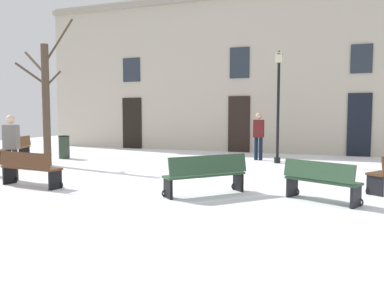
% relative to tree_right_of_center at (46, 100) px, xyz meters
% --- Properties ---
extents(ground_plane, '(32.02, 32.02, 0.00)m').
position_rel_tree_right_of_center_xyz_m(ground_plane, '(5.05, -0.83, -2.24)').
color(ground_plane, white).
extents(building_facade, '(20.01, 0.60, 7.29)m').
position_rel_tree_right_of_center_xyz_m(building_facade, '(5.05, 6.91, 1.46)').
color(building_facade, '#BCB29E').
rests_on(building_facade, ground).
extents(tree_right_of_center, '(2.08, 1.07, 5.04)m').
position_rel_tree_right_of_center_xyz_m(tree_right_of_center, '(0.00, 0.00, 0.00)').
color(tree_right_of_center, '#4C3D2D').
rests_on(tree_right_of_center, ground).
extents(streetlamp, '(0.30, 0.30, 3.99)m').
position_rel_tree_right_of_center_xyz_m(streetlamp, '(7.32, 3.38, 0.19)').
color(streetlamp, black).
rests_on(streetlamp, ground).
extents(litter_bin, '(0.44, 0.44, 0.90)m').
position_rel_tree_right_of_center_xyz_m(litter_bin, '(-0.76, 1.87, -1.79)').
color(litter_bin, '#2D3D2D').
rests_on(litter_bin, ground).
extents(bench_back_to_back_left, '(1.58, 1.08, 0.85)m').
position_rel_tree_right_of_center_xyz_m(bench_back_to_back_left, '(9.04, -2.53, -1.81)').
color(bench_back_to_back_left, '#2D4C33').
rests_on(bench_back_to_back_left, ground).
extents(bench_near_center_tree, '(1.77, 0.64, 0.87)m').
position_rel_tree_right_of_center_xyz_m(bench_near_center_tree, '(2.27, -3.29, -1.78)').
color(bench_near_center_tree, '#51331E').
rests_on(bench_near_center_tree, ground).
extents(bench_facing_shops, '(1.03, 1.87, 0.91)m').
position_rel_tree_right_of_center_xyz_m(bench_facing_shops, '(-1.99, 0.61, -1.77)').
color(bench_facing_shops, brown).
rests_on(bench_facing_shops, ground).
extents(bench_back_to_back_right, '(1.63, 1.69, 0.90)m').
position_rel_tree_right_of_center_xyz_m(bench_back_to_back_right, '(6.62, -2.68, -1.77)').
color(bench_back_to_back_right, '#2D4C33').
rests_on(bench_back_to_back_right, ground).
extents(person_crossing_plaza, '(0.40, 0.25, 1.81)m').
position_rel_tree_right_of_center_xyz_m(person_crossing_plaza, '(6.52, 4.01, -1.23)').
color(person_crossing_plaza, black).
rests_on(person_crossing_plaza, ground).
extents(person_near_bench, '(0.42, 0.31, 1.76)m').
position_rel_tree_right_of_center_xyz_m(person_near_bench, '(1.18, -2.74, -1.26)').
color(person_near_bench, '#2D271E').
rests_on(person_near_bench, ground).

